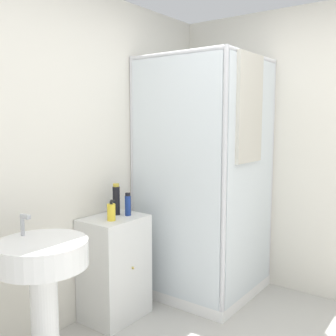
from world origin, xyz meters
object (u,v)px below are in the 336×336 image
at_px(sink, 43,275).
at_px(shampoo_bottle_tall_black, 116,200).
at_px(shampoo_bottle_blue, 128,205).
at_px(soap_dispenser, 111,212).

height_order(sink, shampoo_bottle_tall_black, shampoo_bottle_tall_black).
relative_size(sink, shampoo_bottle_blue, 5.52).
bearing_deg(shampoo_bottle_tall_black, sink, -163.76).
xyz_separation_m(sink, shampoo_bottle_tall_black, (0.87, 0.25, 0.27)).
bearing_deg(shampoo_bottle_tall_black, shampoo_bottle_blue, -69.62).
distance_m(soap_dispenser, shampoo_bottle_tall_black, 0.19).
relative_size(soap_dispenser, shampoo_bottle_tall_black, 0.63).
distance_m(soap_dispenser, shampoo_bottle_blue, 0.19).
relative_size(soap_dispenser, shampoo_bottle_blue, 0.88).
distance_m(sink, soap_dispenser, 0.76).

